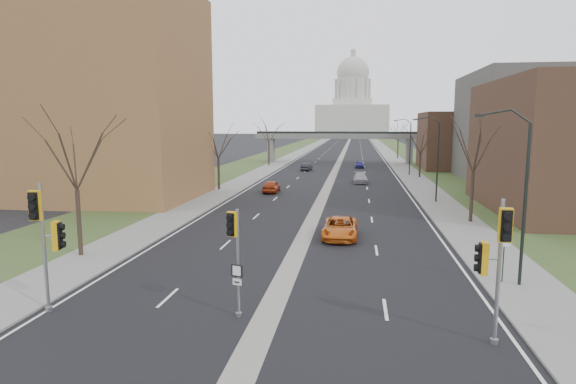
% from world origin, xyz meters
% --- Properties ---
extents(ground, '(700.00, 700.00, 0.00)m').
position_xyz_m(ground, '(0.00, 0.00, 0.00)').
color(ground, black).
rests_on(ground, ground).
extents(road_surface, '(20.00, 600.00, 0.01)m').
position_xyz_m(road_surface, '(0.00, 150.00, 0.01)').
color(road_surface, black).
rests_on(road_surface, ground).
extents(median_strip, '(1.20, 600.00, 0.02)m').
position_xyz_m(median_strip, '(0.00, 150.00, 0.00)').
color(median_strip, gray).
rests_on(median_strip, ground).
extents(sidewalk_right, '(4.00, 600.00, 0.12)m').
position_xyz_m(sidewalk_right, '(12.00, 150.00, 0.06)').
color(sidewalk_right, gray).
rests_on(sidewalk_right, ground).
extents(sidewalk_left, '(4.00, 600.00, 0.12)m').
position_xyz_m(sidewalk_left, '(-12.00, 150.00, 0.06)').
color(sidewalk_left, gray).
rests_on(sidewalk_left, ground).
extents(grass_verge_right, '(8.00, 600.00, 0.10)m').
position_xyz_m(grass_verge_right, '(18.00, 150.00, 0.05)').
color(grass_verge_right, '#2B421E').
rests_on(grass_verge_right, ground).
extents(grass_verge_left, '(8.00, 600.00, 0.10)m').
position_xyz_m(grass_verge_left, '(-18.00, 150.00, 0.05)').
color(grass_verge_left, '#2B421E').
rests_on(grass_verge_left, ground).
extents(apartment_building, '(25.00, 16.00, 22.00)m').
position_xyz_m(apartment_building, '(-26.00, 30.00, 11.00)').
color(apartment_building, '#98663C').
rests_on(apartment_building, ground).
extents(commercial_block_mid, '(18.00, 22.00, 15.00)m').
position_xyz_m(commercial_block_mid, '(28.00, 52.00, 7.50)').
color(commercial_block_mid, '#54534D').
rests_on(commercial_block_mid, ground).
extents(commercial_block_far, '(14.00, 14.00, 10.00)m').
position_xyz_m(commercial_block_far, '(22.00, 70.00, 5.00)').
color(commercial_block_far, '#442D20').
rests_on(commercial_block_far, ground).
extents(pedestrian_bridge, '(34.00, 3.00, 6.45)m').
position_xyz_m(pedestrian_bridge, '(0.00, 80.00, 4.84)').
color(pedestrian_bridge, slate).
rests_on(pedestrian_bridge, ground).
extents(capitol, '(48.00, 42.00, 55.75)m').
position_xyz_m(capitol, '(0.00, 320.00, 18.60)').
color(capitol, beige).
rests_on(capitol, ground).
extents(streetlight_near, '(2.61, 0.20, 8.70)m').
position_xyz_m(streetlight_near, '(10.99, 6.00, 6.95)').
color(streetlight_near, black).
rests_on(streetlight_near, sidewalk_right).
extents(streetlight_mid, '(2.61, 0.20, 8.70)m').
position_xyz_m(streetlight_mid, '(10.99, 32.00, 6.95)').
color(streetlight_mid, black).
rests_on(streetlight_mid, sidewalk_right).
extents(streetlight_far, '(2.61, 0.20, 8.70)m').
position_xyz_m(streetlight_far, '(10.99, 58.00, 6.95)').
color(streetlight_far, black).
rests_on(streetlight_far, sidewalk_right).
extents(tree_left_a, '(7.20, 7.20, 9.40)m').
position_xyz_m(tree_left_a, '(-13.00, 8.00, 6.64)').
color(tree_left_a, '#382B21').
rests_on(tree_left_a, sidewalk_left).
extents(tree_left_b, '(6.75, 6.75, 8.81)m').
position_xyz_m(tree_left_b, '(-13.00, 38.00, 6.23)').
color(tree_left_b, '#382B21').
rests_on(tree_left_b, sidewalk_left).
extents(tree_left_c, '(7.65, 7.65, 9.99)m').
position_xyz_m(tree_left_c, '(-13.00, 72.00, 7.04)').
color(tree_left_c, '#382B21').
rests_on(tree_left_c, sidewalk_left).
extents(tree_right_a, '(7.20, 7.20, 9.40)m').
position_xyz_m(tree_right_a, '(13.00, 22.00, 6.64)').
color(tree_right_a, '#382B21').
rests_on(tree_right_a, sidewalk_right).
extents(tree_right_b, '(6.30, 6.30, 8.22)m').
position_xyz_m(tree_right_b, '(13.00, 55.00, 5.82)').
color(tree_right_b, '#382B21').
rests_on(tree_right_b, sidewalk_right).
extents(tree_right_c, '(7.65, 7.65, 9.99)m').
position_xyz_m(tree_right_c, '(13.00, 95.00, 7.04)').
color(tree_right_c, '#382B21').
rests_on(tree_right_c, sidewalk_right).
extents(signal_pole_left, '(0.95, 1.16, 5.64)m').
position_xyz_m(signal_pole_left, '(-9.28, -0.40, 3.69)').
color(signal_pole_left, gray).
rests_on(signal_pole_left, ground).
extents(signal_pole_median, '(0.60, 0.77, 4.61)m').
position_xyz_m(signal_pole_median, '(-1.26, 0.13, 3.21)').
color(signal_pole_median, gray).
rests_on(signal_pole_median, ground).
extents(signal_pole_right, '(0.95, 1.00, 5.45)m').
position_xyz_m(signal_pole_right, '(8.59, -0.98, 3.57)').
color(signal_pole_right, gray).
rests_on(signal_pole_right, ground).
extents(speed_limit_sign, '(0.54, 0.17, 2.54)m').
position_xyz_m(speed_limit_sign, '(11.08, 6.35, 1.87)').
color(speed_limit_sign, black).
rests_on(speed_limit_sign, sidewalk_right).
extents(car_left_near, '(1.78, 4.31, 1.46)m').
position_xyz_m(car_left_near, '(-6.29, 36.95, 0.73)').
color(car_left_near, '#993111').
rests_on(car_left_near, ground).
extents(car_left_far, '(1.75, 3.95, 1.26)m').
position_xyz_m(car_left_far, '(-4.86, 63.67, 0.63)').
color(car_left_far, black).
rests_on(car_left_far, ground).
extents(car_right_near, '(2.48, 5.27, 1.46)m').
position_xyz_m(car_right_near, '(2.56, 15.18, 0.73)').
color(car_right_near, '#CC5D15').
rests_on(car_right_near, ground).
extents(car_right_mid, '(1.96, 4.67, 1.35)m').
position_xyz_m(car_right_mid, '(4.18, 47.65, 0.67)').
color(car_right_mid, '#98979E').
rests_on(car_right_mid, ground).
extents(car_right_far, '(1.71, 3.88, 1.30)m').
position_xyz_m(car_right_far, '(4.15, 70.19, 0.65)').
color(car_right_far, navy).
rests_on(car_right_far, ground).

